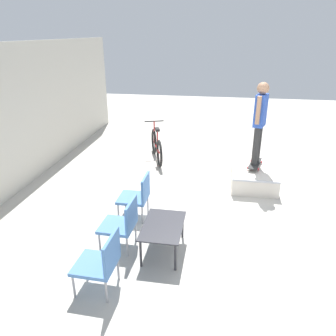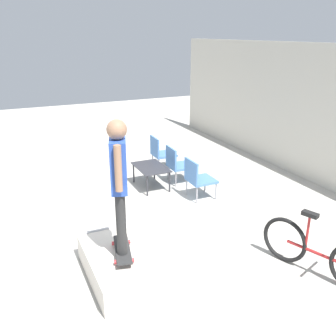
% 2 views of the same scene
% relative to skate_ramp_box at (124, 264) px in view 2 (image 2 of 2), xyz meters
% --- Properties ---
extents(ground_plane, '(24.00, 24.00, 0.00)m').
position_rel_skate_ramp_box_xyz_m(ground_plane, '(-1.47, 0.63, -0.19)').
color(ground_plane, '#B7B2A8').
extents(house_wall_back, '(12.00, 0.06, 3.00)m').
position_rel_skate_ramp_box_xyz_m(house_wall_back, '(-1.47, 5.00, 1.31)').
color(house_wall_back, beige).
rests_on(house_wall_back, ground_plane).
extents(skate_ramp_box, '(1.49, 0.96, 0.40)m').
position_rel_skate_ramp_box_xyz_m(skate_ramp_box, '(0.00, 0.00, 0.00)').
color(skate_ramp_box, silver).
rests_on(skate_ramp_box, ground_plane).
extents(skateboard_on_ramp, '(0.77, 0.37, 0.07)m').
position_rel_skate_ramp_box_xyz_m(skateboard_on_ramp, '(0.05, -0.02, 0.27)').
color(skateboard_on_ramp, '#2D2D2D').
rests_on(skateboard_on_ramp, skate_ramp_box).
extents(person_skater, '(0.55, 0.31, 1.77)m').
position_rel_skate_ramp_box_xyz_m(person_skater, '(0.05, -0.02, 1.33)').
color(person_skater, '#2D2D2D').
rests_on(person_skater, skateboard_on_ramp).
extents(coffee_table, '(0.93, 0.61, 0.47)m').
position_rel_skate_ramp_box_xyz_m(coffee_table, '(-2.79, 1.55, 0.23)').
color(coffee_table, '#2D2D33').
rests_on(coffee_table, ground_plane).
extents(patio_chair_left, '(0.54, 0.54, 0.83)m').
position_rel_skate_ramp_box_xyz_m(patio_chair_left, '(-3.72, 2.19, 0.27)').
color(patio_chair_left, '#99999E').
rests_on(patio_chair_left, ground_plane).
extents(patio_chair_center, '(0.54, 0.54, 0.83)m').
position_rel_skate_ramp_box_xyz_m(patio_chair_center, '(-2.79, 2.19, 0.27)').
color(patio_chair_center, '#99999E').
rests_on(patio_chair_center, ground_plane).
extents(patio_chair_right, '(0.52, 0.52, 0.83)m').
position_rel_skate_ramp_box_xyz_m(patio_chair_right, '(-1.85, 2.19, 0.27)').
color(patio_chair_right, '#99999E').
rests_on(patio_chair_right, ground_plane).
extents(bicycle, '(1.62, 0.70, 0.96)m').
position_rel_skate_ramp_box_xyz_m(bicycle, '(1.11, 2.43, 0.18)').
color(bicycle, black).
rests_on(bicycle, ground_plane).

